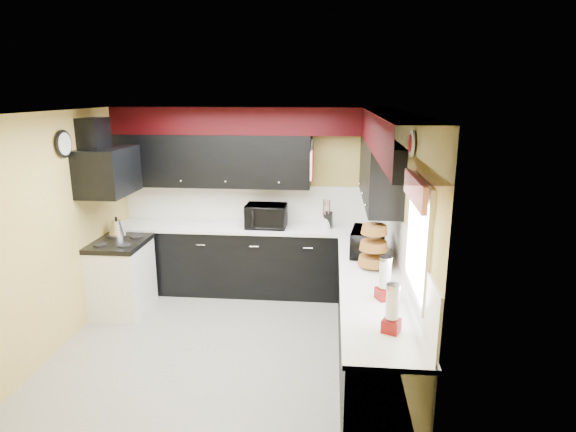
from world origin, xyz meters
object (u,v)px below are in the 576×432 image
object	(u,v)px
knife_block	(328,220)
kettle	(117,228)
toaster_oven	(266,216)
utensil_crock	(326,222)
microwave	(368,242)

from	to	relation	value
knife_block	kettle	bearing A→B (deg)	-160.59
toaster_oven	kettle	bearing A→B (deg)	-163.77
utensil_crock	microwave	bearing A→B (deg)	-65.56
microwave	knife_block	world-z (taller)	microwave
utensil_crock	knife_block	xyz separation A→B (m)	(0.03, 0.00, 0.03)
kettle	utensil_crock	bearing A→B (deg)	11.01
toaster_oven	knife_block	bearing A→B (deg)	4.84
toaster_oven	kettle	xyz separation A→B (m)	(-1.84, -0.47, -0.08)
knife_block	kettle	distance (m)	2.72
kettle	microwave	bearing A→B (deg)	-9.59
microwave	kettle	distance (m)	3.16
knife_block	utensil_crock	bearing A→B (deg)	-163.93
microwave	knife_block	bearing A→B (deg)	31.35
toaster_oven	kettle	size ratio (longest dim) A/B	2.45
utensil_crock	knife_block	bearing A→B (deg)	7.64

